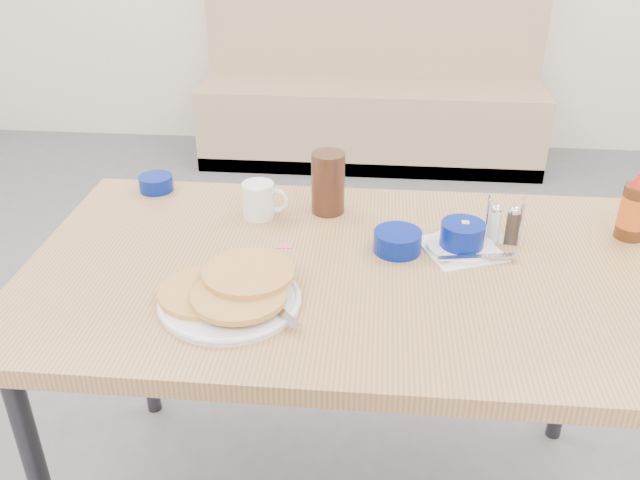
# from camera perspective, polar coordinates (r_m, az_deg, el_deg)

# --- Properties ---
(booth_bench) EXTENTS (1.90, 0.56, 1.22)m
(booth_bench) POSITION_cam_1_polar(r_m,az_deg,el_deg) (3.96, 4.32, 11.87)
(booth_bench) COLOR tan
(booth_bench) RESTS_ON ground
(dining_table) EXTENTS (1.40, 0.80, 0.76)m
(dining_table) POSITION_cam_1_polar(r_m,az_deg,el_deg) (1.50, 2.37, -4.20)
(dining_table) COLOR tan
(dining_table) RESTS_ON ground
(pancake_plate) EXTENTS (0.29, 0.28, 0.05)m
(pancake_plate) POSITION_cam_1_polar(r_m,az_deg,el_deg) (1.35, -7.53, -4.47)
(pancake_plate) COLOR white
(pancake_plate) RESTS_ON dining_table
(coffee_mug) EXTENTS (0.11, 0.08, 0.09)m
(coffee_mug) POSITION_cam_1_polar(r_m,az_deg,el_deg) (1.65, -5.07, 3.40)
(coffee_mug) COLOR white
(coffee_mug) RESTS_ON dining_table
(grits_setting) EXTENTS (0.23, 0.21, 0.07)m
(grits_setting) POSITION_cam_1_polar(r_m,az_deg,el_deg) (1.54, 11.88, 0.13)
(grits_setting) COLOR white
(grits_setting) RESTS_ON dining_table
(creamer_bowl) EXTENTS (0.09, 0.09, 0.04)m
(creamer_bowl) POSITION_cam_1_polar(r_m,az_deg,el_deg) (1.85, -13.64, 4.66)
(creamer_bowl) COLOR navy
(creamer_bowl) RESTS_ON dining_table
(butter_bowl) EXTENTS (0.11, 0.11, 0.05)m
(butter_bowl) POSITION_cam_1_polar(r_m,az_deg,el_deg) (1.51, 6.55, -0.12)
(butter_bowl) COLOR navy
(butter_bowl) RESTS_ON dining_table
(amber_tumbler) EXTENTS (0.10, 0.10, 0.15)m
(amber_tumbler) POSITION_cam_1_polar(r_m,az_deg,el_deg) (1.66, 0.68, 4.84)
(amber_tumbler) COLOR #3D2013
(amber_tumbler) RESTS_ON dining_table
(condiment_caddy) EXTENTS (0.09, 0.06, 0.11)m
(condiment_caddy) POSITION_cam_1_polar(r_m,az_deg,el_deg) (1.60, 15.17, 1.14)
(condiment_caddy) COLOR silver
(condiment_caddy) RESTS_ON dining_table
(syrup_bottle) EXTENTS (0.07, 0.07, 0.17)m
(syrup_bottle) POSITION_cam_1_polar(r_m,az_deg,el_deg) (1.70, 25.00, 2.46)
(syrup_bottle) COLOR #47230F
(syrup_bottle) RESTS_ON dining_table
(sugar_wrapper) EXTENTS (0.04, 0.03, 0.00)m
(sugar_wrapper) POSITION_cam_1_polar(r_m,az_deg,el_deg) (1.53, -2.98, -0.50)
(sugar_wrapper) COLOR #EA4E71
(sugar_wrapper) RESTS_ON dining_table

